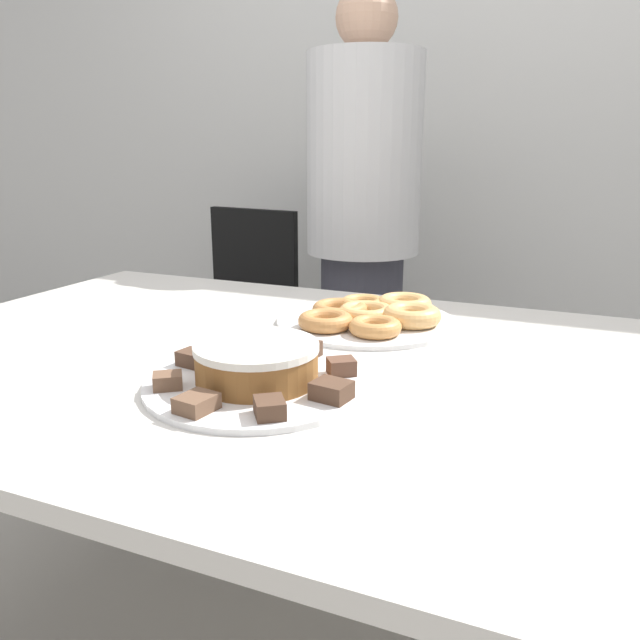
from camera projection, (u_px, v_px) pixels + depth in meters
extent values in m
cube|color=silver|center=(463.00, 101.00, 2.47)|extent=(8.00, 0.05, 2.60)
cube|color=silver|center=(278.00, 363.00, 1.16)|extent=(1.63, 1.09, 0.03)
cylinder|color=silver|center=(137.00, 396.00, 1.98)|extent=(0.06, 0.06, 0.72)
cylinder|color=#383842|center=(360.00, 363.00, 2.18)|extent=(0.28, 0.28, 0.79)
cylinder|color=silver|center=(364.00, 156.00, 2.00)|extent=(0.37, 0.37, 0.62)
sphere|color=tan|center=(367.00, 17.00, 1.89)|extent=(0.19, 0.19, 0.19)
cylinder|color=black|center=(228.00, 438.00, 2.48)|extent=(0.44, 0.44, 0.01)
cylinder|color=#262626|center=(226.00, 387.00, 2.42)|extent=(0.06, 0.06, 0.42)
cube|color=black|center=(224.00, 331.00, 2.36)|extent=(0.49, 0.49, 0.04)
cube|color=black|center=(254.00, 262.00, 2.47)|extent=(0.40, 0.08, 0.42)
cylinder|color=white|center=(257.00, 384.00, 1.01)|extent=(0.36, 0.36, 0.01)
cylinder|color=white|center=(366.00, 321.00, 1.37)|extent=(0.39, 0.39, 0.01)
cylinder|color=brown|center=(257.00, 366.00, 1.00)|extent=(0.20, 0.20, 0.05)
cylinder|color=white|center=(256.00, 347.00, 0.99)|extent=(0.20, 0.20, 0.01)
cube|color=brown|center=(168.00, 381.00, 0.97)|extent=(0.06, 0.06, 0.02)
cube|color=brown|center=(197.00, 403.00, 0.89)|extent=(0.05, 0.06, 0.02)
cube|color=#513828|center=(270.00, 408.00, 0.87)|extent=(0.06, 0.06, 0.03)
cube|color=#513828|center=(332.00, 390.00, 0.93)|extent=(0.06, 0.06, 0.03)
cube|color=brown|center=(341.00, 366.00, 1.03)|extent=(0.06, 0.06, 0.03)
cube|color=#513828|center=(305.00, 350.00, 1.12)|extent=(0.05, 0.06, 0.03)
cube|color=#513828|center=(247.00, 347.00, 1.13)|extent=(0.07, 0.07, 0.03)
cube|color=#513828|center=(193.00, 358.00, 1.07)|extent=(0.05, 0.05, 0.03)
torus|color=#E5AD66|center=(366.00, 312.00, 1.36)|extent=(0.12, 0.12, 0.03)
torus|color=tan|center=(363.00, 304.00, 1.44)|extent=(0.11, 0.11, 0.03)
torus|color=#C68447|center=(340.00, 309.00, 1.39)|extent=(0.12, 0.12, 0.03)
torus|color=#C68447|center=(325.00, 321.00, 1.29)|extent=(0.11, 0.11, 0.03)
torus|color=#D18E4C|center=(375.00, 327.00, 1.25)|extent=(0.11, 0.11, 0.03)
torus|color=#E5AD66|center=(412.00, 315.00, 1.32)|extent=(0.12, 0.12, 0.04)
torus|color=#E5AD66|center=(404.00, 304.00, 1.43)|extent=(0.12, 0.12, 0.04)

